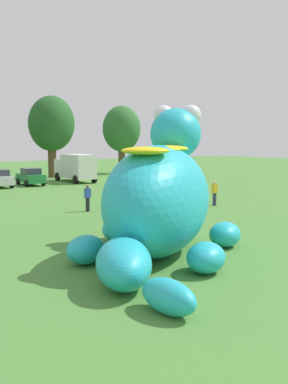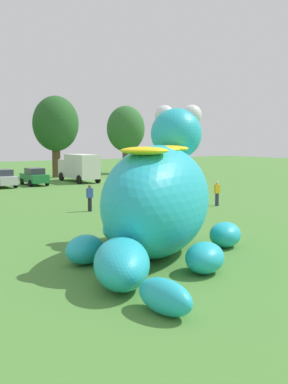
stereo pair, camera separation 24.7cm
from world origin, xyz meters
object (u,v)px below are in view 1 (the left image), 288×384
car_green (31,177)px  spectator_near_inflatable (88,198)px  box_truck (75,167)px  giant_inflatable_creature (158,199)px  spectator_mid_field (215,193)px

car_green → spectator_near_inflatable: 18.93m
box_truck → spectator_near_inflatable: box_truck is taller
spectator_near_inflatable → car_green: bearing=79.7°
box_truck → giant_inflatable_creature: bearing=-110.6°
car_green → spectator_mid_field: car_green is taller
box_truck → spectator_mid_field: 22.16m
giant_inflatable_creature → spectator_mid_field: bearing=39.0°
car_green → spectator_mid_field: size_ratio=2.43×
spectator_mid_field → giant_inflatable_creature: bearing=-141.0°
car_green → spectator_near_inflatable: (-3.39, -18.63, -0.01)m
giant_inflatable_creature → box_truck: giant_inflatable_creature is taller
box_truck → spectator_mid_field: box_truck is taller
car_green → box_truck: (5.38, 0.96, 0.74)m
car_green → box_truck: size_ratio=0.64×
giant_inflatable_creature → spectator_mid_field: (11.57, 9.36, -1.41)m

